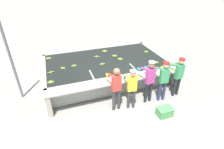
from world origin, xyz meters
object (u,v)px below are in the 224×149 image
at_px(banana_bunch_floating_7, 63,68).
at_px(banana_bunch_ledge_2, 138,77).
at_px(worker_1, 132,86).
at_px(worker_0, 116,85).
at_px(banana_bunch_floating_11, 74,66).
at_px(worker_4, 178,73).
at_px(banana_bunch_floating_5, 97,56).
at_px(banana_bunch_floating_3, 120,59).
at_px(banana_bunch_floating_6, 115,56).
at_px(banana_bunch_floating_2, 146,52).
at_px(worker_3, 164,78).
at_px(support_post_left, 12,62).
at_px(worker_2, 150,78).
at_px(banana_bunch_ledge_1, 163,73).
at_px(banana_bunch_floating_8, 105,51).
at_px(banana_bunch_floating_0, 49,58).
at_px(banana_bunch_floating_4, 51,82).
at_px(knife_0, 119,79).
at_px(crate, 165,112).
at_px(banana_bunch_floating_10, 102,64).
at_px(banana_bunch_ledge_0, 175,70).
at_px(banana_bunch_floating_9, 156,62).
at_px(banana_bunch_floating_1, 51,72).

relative_size(banana_bunch_floating_7, banana_bunch_ledge_2, 0.84).
bearing_deg(worker_1, worker_0, 170.54).
bearing_deg(banana_bunch_floating_11, worker_4, -30.96).
bearing_deg(banana_bunch_floating_5, banana_bunch_floating_3, -33.20).
distance_m(worker_1, banana_bunch_floating_6, 2.76).
bearing_deg(banana_bunch_floating_2, banana_bunch_floating_7, -174.54).
xyz_separation_m(worker_3, support_post_left, (-5.25, 2.02, 0.59)).
bearing_deg(worker_2, banana_bunch_floating_7, 143.61).
relative_size(banana_bunch_floating_5, banana_bunch_ledge_2, 1.00).
bearing_deg(banana_bunch_ledge_2, worker_1, -135.71).
bearing_deg(worker_2, banana_bunch_ledge_1, 25.05).
bearing_deg(banana_bunch_floating_2, banana_bunch_floating_8, 158.04).
relative_size(banana_bunch_floating_0, banana_bunch_floating_7, 1.20).
height_order(banana_bunch_floating_4, knife_0, banana_bunch_floating_4).
bearing_deg(support_post_left, banana_bunch_ledge_2, -18.80).
bearing_deg(banana_bunch_floating_11, banana_bunch_floating_6, 11.19).
bearing_deg(worker_0, crate, -31.84).
relative_size(banana_bunch_floating_4, banana_bunch_floating_10, 0.99).
height_order(worker_4, banana_bunch_ledge_0, worker_4).
bearing_deg(banana_bunch_floating_7, support_post_left, -172.64).
bearing_deg(crate, banana_bunch_ledge_0, 46.42).
height_order(banana_bunch_floating_3, support_post_left, support_post_left).
distance_m(banana_bunch_floating_3, banana_bunch_ledge_1, 2.13).
relative_size(banana_bunch_floating_0, banana_bunch_floating_4, 1.00).
xyz_separation_m(knife_0, crate, (1.17, -1.47, -0.74)).
height_order(banana_bunch_floating_2, banana_bunch_floating_10, same).
xyz_separation_m(banana_bunch_floating_3, banana_bunch_floating_8, (-0.40, 1.16, 0.00)).
bearing_deg(banana_bunch_floating_11, banana_bunch_floating_5, 27.12).
relative_size(banana_bunch_floating_6, banana_bunch_floating_11, 1.02).
distance_m(worker_3, banana_bunch_floating_11, 3.79).
xyz_separation_m(worker_2, banana_bunch_floating_10, (-1.24, 1.97, -0.15)).
bearing_deg(banana_bunch_ledge_1, banana_bunch_floating_3, 122.01).
xyz_separation_m(banana_bunch_floating_0, banana_bunch_floating_4, (-0.01, -2.23, 0.00)).
xyz_separation_m(worker_0, worker_3, (1.88, -0.08, -0.02)).
bearing_deg(banana_bunch_floating_8, worker_1, -91.36).
height_order(worker_0, banana_bunch_floating_8, worker_0).
relative_size(worker_0, knife_0, 5.61).
bearing_deg(knife_0, banana_bunch_floating_9, 20.75).
bearing_deg(banana_bunch_ledge_1, support_post_left, 164.51).
height_order(banana_bunch_floating_1, banana_bunch_ledge_1, banana_bunch_ledge_1).
bearing_deg(banana_bunch_floating_8, banana_bunch_floating_0, 179.05).
relative_size(worker_2, support_post_left, 0.54).
bearing_deg(banana_bunch_ledge_2, support_post_left, 161.20).
height_order(worker_0, support_post_left, support_post_left).
bearing_deg(banana_bunch_floating_0, worker_4, -35.80).
xyz_separation_m(banana_bunch_floating_6, support_post_left, (-4.29, -0.70, 0.69)).
bearing_deg(support_post_left, banana_bunch_ledge_0, -14.07).
relative_size(banana_bunch_floating_0, banana_bunch_floating_5, 1.01).
distance_m(worker_0, knife_0, 0.64).
bearing_deg(banana_bunch_floating_9, banana_bunch_floating_5, 147.41).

